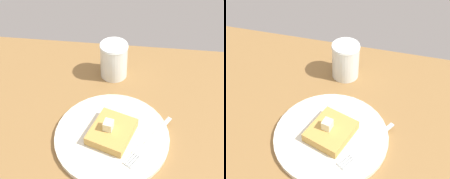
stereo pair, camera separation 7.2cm
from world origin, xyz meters
The scene contains 5 objects.
plate centered at (-0.45, 11.68, 2.91)cm, with size 24.71×24.71×1.16cm.
toast_slice_center centered at (-0.45, 11.68, 4.52)cm, with size 8.38×9.54×2.19cm, color #C19346.
butter_pat_primary centered at (-0.73, 11.62, 6.66)cm, with size 2.09×1.88×2.09cm, color #EFEEC5.
fork centered at (7.61, 10.12, 3.60)cm, with size 9.84×14.24×0.36cm.
syrup_jar centered at (-1.92, 32.71, 6.82)cm, with size 7.18×7.18×9.57cm.
Camera 1 is at (4.78, -29.41, 56.98)cm, focal length 50.00 mm.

